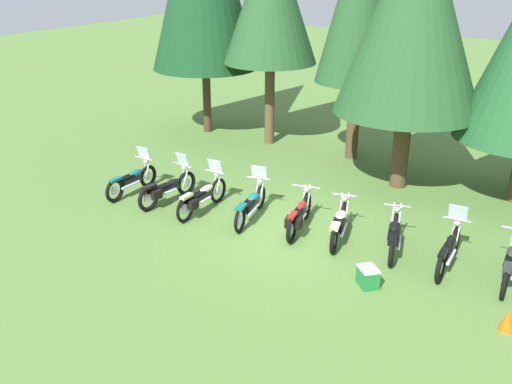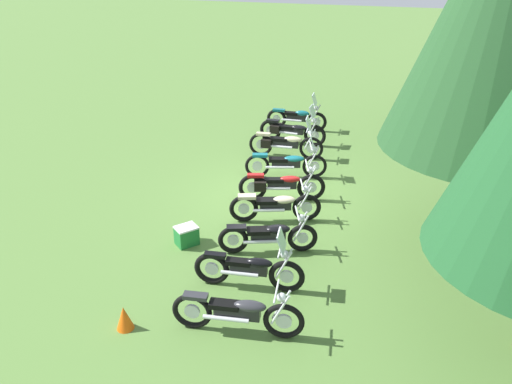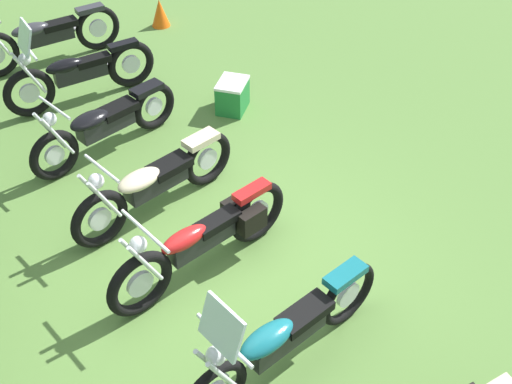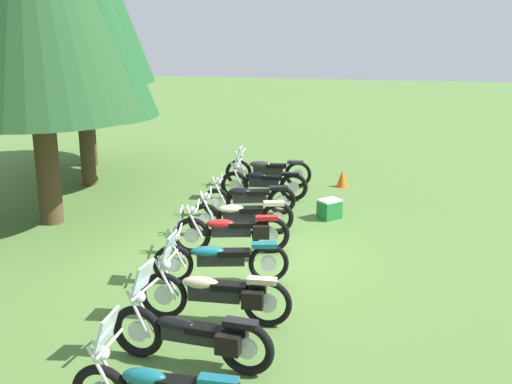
% 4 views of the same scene
% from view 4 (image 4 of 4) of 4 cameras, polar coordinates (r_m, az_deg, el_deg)
% --- Properties ---
extents(ground_plane, '(80.00, 80.00, 0.00)m').
position_cam_4_polar(ground_plane, '(12.32, -1.63, -5.86)').
color(ground_plane, '#547A38').
extents(motorcycle_1, '(0.77, 2.31, 1.39)m').
position_cam_4_polar(motorcycle_1, '(8.47, -5.82, -12.79)').
color(motorcycle_1, black).
rests_on(motorcycle_1, ground_plane).
extents(motorcycle_2, '(0.66, 2.37, 1.39)m').
position_cam_4_polar(motorcycle_2, '(9.56, -3.65, -9.18)').
color(motorcycle_2, black).
rests_on(motorcycle_2, ground_plane).
extents(motorcycle_3, '(0.82, 2.34, 1.37)m').
position_cam_4_polar(motorcycle_3, '(10.95, -3.42, -6.01)').
color(motorcycle_3, black).
rests_on(motorcycle_3, ground_plane).
extents(motorcycle_4, '(0.91, 2.27, 1.03)m').
position_cam_4_polar(motorcycle_4, '(12.31, -2.09, -3.63)').
color(motorcycle_4, black).
rests_on(motorcycle_4, ground_plane).
extents(motorcycle_5, '(0.85, 2.22, 1.01)m').
position_cam_4_polar(motorcycle_5, '(13.38, -1.42, -2.11)').
color(motorcycle_5, black).
rests_on(motorcycle_5, ground_plane).
extents(motorcycle_6, '(0.90, 2.17, 0.99)m').
position_cam_4_polar(motorcycle_6, '(14.74, -0.69, -0.49)').
color(motorcycle_6, black).
rests_on(motorcycle_6, ground_plane).
extents(motorcycle_7, '(0.66, 2.27, 1.38)m').
position_cam_4_polar(motorcycle_7, '(16.02, 0.61, 0.90)').
color(motorcycle_7, black).
rests_on(motorcycle_7, ground_plane).
extents(motorcycle_8, '(0.68, 2.41, 1.02)m').
position_cam_4_polar(motorcycle_8, '(17.33, 1.06, 2.00)').
color(motorcycle_8, black).
rests_on(motorcycle_8, ground_plane).
extents(pine_tree_4, '(4.07, 4.07, 7.44)m').
position_cam_4_polar(pine_tree_4, '(17.71, -16.02, 15.47)').
color(pine_tree_4, '#4C3823').
rests_on(pine_tree_4, ground_plane).
extents(picnic_cooler, '(0.62, 0.62, 0.46)m').
position_cam_4_polar(picnic_cooler, '(14.64, 6.74, -1.55)').
color(picnic_cooler, '#1E7233').
rests_on(picnic_cooler, ground_plane).
extents(traffic_cone, '(0.32, 0.32, 0.48)m').
position_cam_4_polar(traffic_cone, '(17.51, 7.89, 1.24)').
color(traffic_cone, '#EA590F').
rests_on(traffic_cone, ground_plane).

